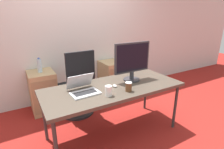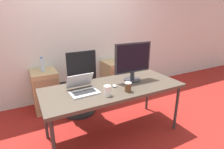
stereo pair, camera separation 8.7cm
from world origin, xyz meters
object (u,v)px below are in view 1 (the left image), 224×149
object	(u,v)px
office_chair	(78,91)
mouse	(115,86)
coffee_cup_white	(108,91)
laptop_center	(83,89)
coffee_cup_brown	(129,87)
cabinet_right	(112,78)
cabinet_left	(43,91)
water_bottle	(39,65)
monitor	(132,61)

from	to	relation	value
office_chair	mouse	size ratio (longest dim) A/B	15.94
coffee_cup_white	laptop_center	bearing A→B (deg)	133.30
laptop_center	coffee_cup_brown	world-z (taller)	laptop_center
cabinet_right	coffee_cup_white	distance (m)	1.67
laptop_center	office_chair	bearing A→B (deg)	77.62
cabinet_left	coffee_cup_brown	xyz separation A→B (m)	(0.80, -1.39, 0.43)
laptop_center	coffee_cup_white	xyz separation A→B (m)	(0.21, -0.23, 0.02)
office_chair	coffee_cup_brown	size ratio (longest dim) A/B	9.75
water_bottle	mouse	world-z (taller)	water_bottle
office_chair	monitor	distance (m)	1.06
water_bottle	coffee_cup_white	world-z (taller)	water_bottle
coffee_cup_brown	water_bottle	bearing A→B (deg)	119.75
office_chair	coffee_cup_white	bearing A→B (deg)	-86.58
cabinet_left	coffee_cup_brown	world-z (taller)	coffee_cup_brown
office_chair	coffee_cup_brown	world-z (taller)	office_chair
office_chair	laptop_center	size ratio (longest dim) A/B	3.26
water_bottle	cabinet_right	bearing A→B (deg)	-0.09
office_chair	mouse	bearing A→B (deg)	-71.96
cabinet_left	monitor	world-z (taller)	monitor
water_bottle	coffee_cup_white	xyz separation A→B (m)	(0.53, -1.39, -0.03)
cabinet_right	monitor	size ratio (longest dim) A/B	1.27
cabinet_left	cabinet_right	size ratio (longest dim) A/B	1.00
laptop_center	coffee_cup_white	world-z (taller)	laptop_center
laptop_center	mouse	world-z (taller)	laptop_center
cabinet_left	coffee_cup_brown	size ratio (longest dim) A/B	6.18
cabinet_right	coffee_cup_white	xyz separation A→B (m)	(-0.84, -1.38, 0.43)
monitor	mouse	size ratio (longest dim) A/B	7.96
laptop_center	coffee_cup_brown	distance (m)	0.54
cabinet_right	laptop_center	distance (m)	1.62
mouse	coffee_cup_white	xyz separation A→B (m)	(-0.19, -0.18, 0.04)
office_chair	mouse	world-z (taller)	office_chair
mouse	coffee_cup_brown	distance (m)	0.21
coffee_cup_white	monitor	bearing A→B (deg)	27.98
office_chair	coffee_cup_white	distance (m)	1.01
cabinet_left	laptop_center	size ratio (longest dim) A/B	2.07
coffee_cup_white	coffee_cup_brown	bearing A→B (deg)	-1.79
cabinet_right	water_bottle	xyz separation A→B (m)	(-1.36, 0.00, 0.46)
cabinet_left	laptop_center	world-z (taller)	laptop_center
cabinet_left	laptop_center	bearing A→B (deg)	-74.95
coffee_cup_white	coffee_cup_brown	xyz separation A→B (m)	(0.27, -0.01, -0.00)
laptop_center	coffee_cup_white	size ratio (longest dim) A/B	2.83
mouse	cabinet_left	bearing A→B (deg)	120.82
water_bottle	laptop_center	size ratio (longest dim) A/B	0.72
mouse	laptop_center	bearing A→B (deg)	173.59
water_bottle	coffee_cup_white	bearing A→B (deg)	-69.25
laptop_center	cabinet_left	bearing A→B (deg)	105.05
office_chair	water_bottle	size ratio (longest dim) A/B	4.56
office_chair	water_bottle	distance (m)	0.75
coffee_cup_white	cabinet_right	bearing A→B (deg)	58.76
cabinet_left	mouse	world-z (taller)	mouse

